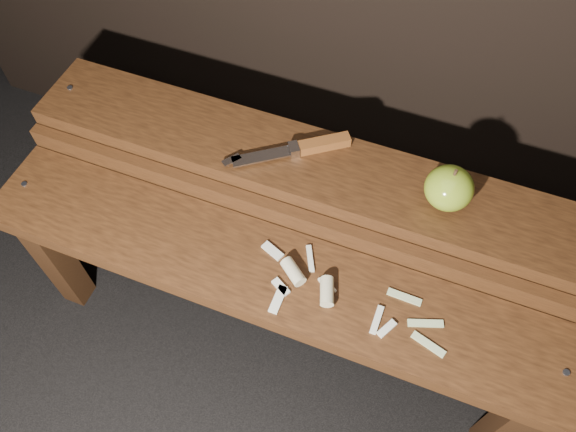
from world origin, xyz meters
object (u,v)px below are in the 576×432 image
(knife, at_px, (308,147))
(bench_front_tier, at_px, (266,289))
(bench_rear_tier, at_px, (306,187))
(apple, at_px, (449,188))

(knife, bearing_deg, bench_front_tier, -88.08)
(bench_rear_tier, relative_size, apple, 12.67)
(bench_front_tier, xyz_separation_m, bench_rear_tier, (0.00, 0.23, 0.06))
(apple, bearing_deg, bench_rear_tier, -179.11)
(apple, bearing_deg, knife, 175.39)
(apple, relative_size, knife, 0.42)
(knife, bearing_deg, bench_rear_tier, -72.74)
(bench_rear_tier, relative_size, knife, 5.30)
(bench_rear_tier, bearing_deg, bench_front_tier, -90.00)
(apple, xyz_separation_m, knife, (-0.29, 0.02, -0.03))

